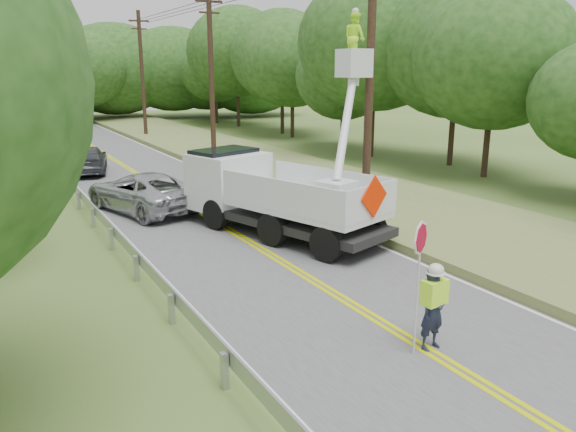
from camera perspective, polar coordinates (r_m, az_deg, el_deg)
ground at (r=11.73m, az=14.94°, el=-13.75°), size 140.00×140.00×0.00m
road at (r=23.15m, az=-9.75°, el=0.85°), size 7.20×96.00×0.03m
guardrail at (r=22.93m, az=-20.07°, el=1.42°), size 0.18×48.00×0.77m
utility_poles at (r=27.24m, az=-2.25°, el=14.30°), size 1.60×43.30×10.00m
tall_grass_verge at (r=26.27m, az=4.97°, el=2.99°), size 7.00×96.00×0.30m
treeline_right at (r=40.35m, az=5.81°, el=15.99°), size 11.40×55.85×11.42m
treeline_horizon at (r=63.80m, az=-23.66°, el=13.62°), size 57.22×13.95×12.38m
flagger at (r=11.56m, az=14.64°, el=-8.66°), size 1.08×0.47×2.75m
bucket_truck at (r=19.49m, az=-2.24°, el=3.38°), size 5.76×8.04×7.36m
suv_silver at (r=22.90m, az=-14.69°, el=2.43°), size 4.02×6.04×1.54m
suv_darkgrey at (r=32.38m, az=-19.90°, el=5.46°), size 3.06×5.27×1.44m
stop_sign_permanent at (r=29.65m, az=-24.39°, el=6.05°), size 0.46×0.32×2.51m
yard_sign at (r=20.74m, az=9.61°, el=0.90°), size 0.57×0.04×0.82m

